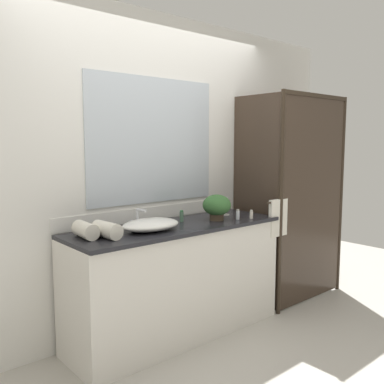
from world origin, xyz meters
name	(u,v)px	position (x,y,z in m)	size (l,w,h in m)	color
ground_plane	(178,334)	(0.00, 0.00, 0.00)	(8.00, 8.00, 0.00)	#B7B2A8
wall_back_with_mirror	(152,171)	(0.00, 0.34, 1.31)	(4.40, 0.06, 2.60)	silver
vanity_cabinet	(177,280)	(0.00, 0.01, 0.45)	(1.80, 0.58, 0.90)	silver
shower_enclosure	(295,198)	(1.28, -0.19, 1.02)	(1.20, 0.59, 2.00)	#2D2319
sink_basin	(151,225)	(-0.28, -0.03, 0.94)	(0.46, 0.32, 0.09)	white
faucet	(138,221)	(-0.28, 0.14, 0.95)	(0.17, 0.14, 0.15)	silver
potted_plant	(217,206)	(0.38, -0.05, 1.02)	(0.24, 0.24, 0.22)	#473828
soap_dish	(223,214)	(0.58, 0.08, 0.91)	(0.10, 0.07, 0.04)	silver
amenity_bottle_conditioner	(182,216)	(0.11, 0.09, 0.95)	(0.03, 0.03, 0.09)	#4C7056
amenity_bottle_lotion	(251,215)	(0.65, -0.19, 0.94)	(0.03, 0.03, 0.08)	silver
amenity_bottle_shampoo	(238,215)	(0.53, -0.15, 0.94)	(0.03, 0.03, 0.09)	silver
rolled_towel_near_edge	(85,230)	(-0.76, 0.05, 0.95)	(0.11, 0.11, 0.23)	silver
rolled_towel_middle	(107,230)	(-0.65, -0.05, 0.96)	(0.11, 0.11, 0.23)	silver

